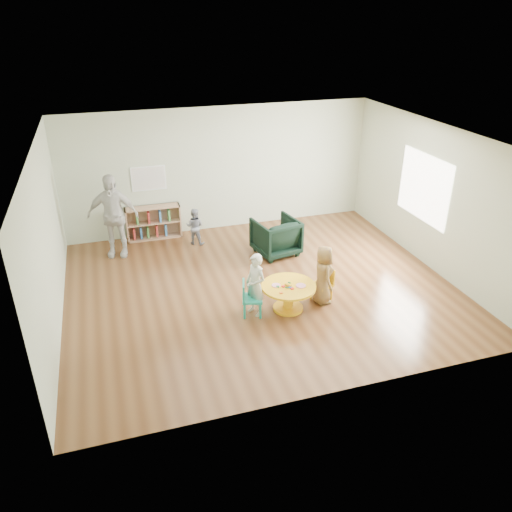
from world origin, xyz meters
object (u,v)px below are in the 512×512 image
(child_left, at_px, (256,285))
(adult_caretaker, at_px, (113,216))
(activity_table, at_px, (288,293))
(armchair, at_px, (276,237))
(kid_chair_right, at_px, (324,283))
(toddler, at_px, (195,226))
(kid_chair_left, at_px, (250,297))
(bookshelf, at_px, (153,222))
(child_right, at_px, (323,275))

(child_left, distance_m, adult_caretaker, 3.70)
(activity_table, bearing_deg, adult_caretaker, 131.31)
(armchair, distance_m, child_left, 2.35)
(kid_chair_right, distance_m, child_left, 1.32)
(toddler, height_order, adult_caretaker, adult_caretaker)
(kid_chair_left, height_order, child_left, child_left)
(bookshelf, bearing_deg, kid_chair_left, -72.42)
(adult_caretaker, bearing_deg, armchair, -2.40)
(kid_chair_left, height_order, child_right, child_right)
(armchair, bearing_deg, child_left, 50.81)
(kid_chair_right, xyz_separation_m, child_right, (-0.06, -0.08, 0.22))
(kid_chair_left, distance_m, armchair, 2.40)
(activity_table, distance_m, child_right, 0.69)
(adult_caretaker, bearing_deg, kid_chair_right, -26.66)
(child_right, distance_m, toddler, 3.48)
(armchair, distance_m, adult_caretaker, 3.37)
(child_right, xyz_separation_m, adult_caretaker, (-3.34, 3.00, 0.34))
(activity_table, bearing_deg, toddler, 108.01)
(child_right, bearing_deg, child_left, 93.80)
(armchair, xyz_separation_m, child_right, (0.14, -2.06, 0.14))
(activity_table, relative_size, kid_chair_right, 1.57)
(bookshelf, xyz_separation_m, adult_caretaker, (-0.84, -0.65, 0.51))
(child_left, distance_m, toddler, 3.10)
(kid_chair_left, height_order, adult_caretaker, adult_caretaker)
(bookshelf, distance_m, toddler, 1.03)
(armchair, xyz_separation_m, adult_caretaker, (-3.20, 0.94, 0.49))
(kid_chair_right, relative_size, toddler, 0.73)
(bookshelf, bearing_deg, child_left, -70.91)
(child_right, height_order, adult_caretaker, adult_caretaker)
(bookshelf, relative_size, toddler, 1.47)
(activity_table, relative_size, child_right, 0.87)
(activity_table, distance_m, child_left, 0.62)
(activity_table, distance_m, bookshelf, 4.14)
(child_left, bearing_deg, kid_chair_right, 69.31)
(kid_chair_right, height_order, toddler, toddler)
(bookshelf, bearing_deg, adult_caretaker, -142.09)
(kid_chair_right, relative_size, child_left, 0.54)
(bookshelf, bearing_deg, toddler, -35.81)
(kid_chair_right, distance_m, armchair, 1.99)
(bookshelf, relative_size, adult_caretaker, 0.68)
(child_left, bearing_deg, kid_chair_left, -113.63)
(armchair, bearing_deg, kid_chair_right, 84.31)
(kid_chair_right, bearing_deg, bookshelf, 11.51)
(kid_chair_right, xyz_separation_m, adult_caretaker, (-3.40, 2.92, 0.56))
(activity_table, distance_m, toddler, 3.27)
(armchair, xyz_separation_m, toddler, (-1.52, 0.99, 0.02))
(child_left, relative_size, child_right, 1.04)
(bookshelf, height_order, child_left, child_left)
(child_right, bearing_deg, kid_chair_left, 93.85)
(child_left, height_order, adult_caretaker, adult_caretaker)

